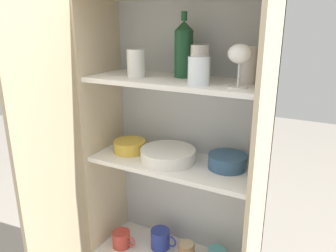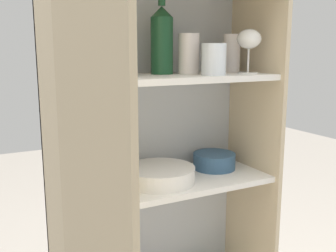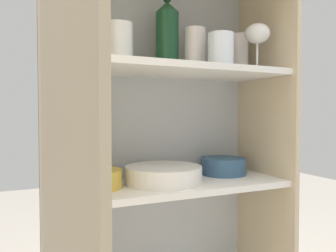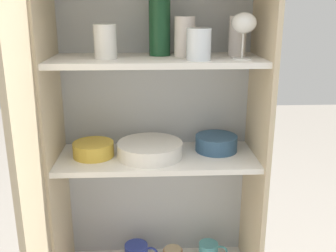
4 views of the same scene
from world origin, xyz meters
name	(u,v)px [view 3 (image 3 of 4)]	position (x,y,z in m)	size (l,w,h in m)	color
cupboard_back_panel	(153,190)	(0.00, 0.30, 0.74)	(0.77, 0.02, 1.48)	#B2B7BC
cupboard_side_left	(46,215)	(-0.38, 0.14, 0.74)	(0.02, 0.33, 1.48)	#CCB793
cupboard_side_right	(263,189)	(0.38, 0.14, 0.74)	(0.02, 0.33, 1.48)	#CCB793
shelf_board_middle	(171,185)	(0.00, 0.14, 0.79)	(0.74, 0.29, 0.02)	white
shelf_board_upper	(171,70)	(0.00, 0.14, 1.16)	(0.74, 0.29, 0.02)	white
tumbler_glass_0	(195,49)	(0.10, 0.17, 1.24)	(0.07, 0.07, 0.14)	silver
tumbler_glass_1	(119,43)	(-0.17, 0.13, 1.22)	(0.08, 0.08, 0.11)	white
tumbler_glass_2	(221,50)	(0.14, 0.07, 1.22)	(0.08, 0.08, 0.10)	white
tumbler_glass_3	(239,54)	(0.29, 0.18, 1.24)	(0.06, 0.06, 0.14)	silver
wine_glass_0	(257,36)	(0.29, 0.08, 1.28)	(0.08, 0.08, 0.15)	white
wine_bottle	(167,35)	(0.01, 0.20, 1.28)	(0.08, 0.08, 0.26)	#194728
plate_stack_white	(163,174)	(-0.03, 0.14, 0.83)	(0.24, 0.24, 0.05)	white
mixing_bowl_large	(223,165)	(0.23, 0.19, 0.83)	(0.16, 0.16, 0.06)	#33567A
serving_bowl_small	(96,178)	(-0.24, 0.15, 0.83)	(0.15, 0.15, 0.05)	gold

